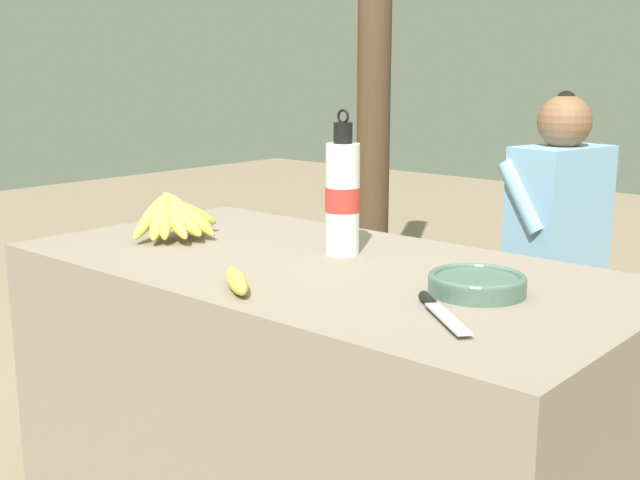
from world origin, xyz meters
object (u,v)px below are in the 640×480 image
(seated_vendor, at_px, (547,223))
(water_bottle, at_px, (343,196))
(serving_bowl, at_px, (477,283))
(knife, at_px, (437,308))
(support_post_near, at_px, (375,7))
(wooden_bench, at_px, (597,305))
(banana_bunch_ripe, at_px, (176,216))
(loose_banana_front, at_px, (237,281))

(seated_vendor, bearing_deg, water_bottle, 102.04)
(serving_bowl, bearing_deg, knife, -85.48)
(knife, height_order, support_post_near, support_post_near)
(serving_bowl, relative_size, wooden_bench, 0.12)
(banana_bunch_ripe, xyz_separation_m, loose_banana_front, (0.48, -0.23, -0.04))
(knife, bearing_deg, support_post_near, 169.65)
(water_bottle, bearing_deg, serving_bowl, -12.33)
(loose_banana_front, xyz_separation_m, wooden_bench, (0.14, 1.53, -0.37))
(banana_bunch_ripe, relative_size, knife, 1.41)
(serving_bowl, xyz_separation_m, seated_vendor, (-0.43, 1.21, -0.11))
(banana_bunch_ripe, relative_size, serving_bowl, 1.44)
(serving_bowl, height_order, wooden_bench, serving_bowl)
(support_post_near, bearing_deg, water_bottle, -54.94)
(loose_banana_front, xyz_separation_m, knife, (0.39, 0.13, -0.01))
(banana_bunch_ripe, height_order, loose_banana_front, banana_bunch_ripe)
(banana_bunch_ripe, xyz_separation_m, serving_bowl, (0.86, 0.07, -0.04))
(support_post_near, bearing_deg, banana_bunch_ripe, -70.75)
(support_post_near, bearing_deg, loose_banana_front, -60.18)
(knife, height_order, wooden_bench, knife)
(wooden_bench, bearing_deg, serving_bowl, -78.99)
(serving_bowl, distance_m, wooden_bench, 1.31)
(serving_bowl, bearing_deg, support_post_near, 133.40)
(banana_bunch_ripe, distance_m, serving_bowl, 0.86)
(water_bottle, xyz_separation_m, wooden_bench, (0.19, 1.14, -0.49))
(water_bottle, height_order, support_post_near, support_post_near)
(wooden_bench, bearing_deg, banana_bunch_ripe, -115.45)
(wooden_bench, distance_m, support_post_near, 1.58)
(loose_banana_front, bearing_deg, banana_bunch_ripe, 154.23)
(knife, bearing_deg, serving_bowl, 133.50)
(water_bottle, xyz_separation_m, support_post_near, (-0.97, 1.39, 0.56))
(knife, relative_size, support_post_near, 0.07)
(banana_bunch_ripe, relative_size, water_bottle, 0.81)
(loose_banana_front, bearing_deg, wooden_bench, 84.75)
(seated_vendor, bearing_deg, serving_bowl, 121.37)
(serving_bowl, bearing_deg, banana_bunch_ripe, -175.65)
(banana_bunch_ripe, height_order, knife, banana_bunch_ripe)
(banana_bunch_ripe, xyz_separation_m, wooden_bench, (0.62, 1.30, -0.42))
(water_bottle, distance_m, knife, 0.53)
(serving_bowl, height_order, knife, serving_bowl)
(serving_bowl, height_order, water_bottle, water_bottle)
(banana_bunch_ripe, bearing_deg, wooden_bench, 64.55)
(serving_bowl, distance_m, loose_banana_front, 0.48)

